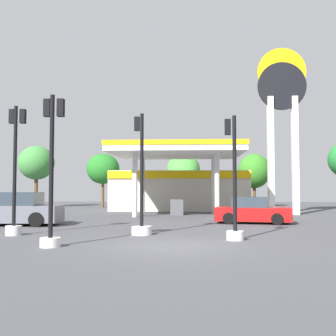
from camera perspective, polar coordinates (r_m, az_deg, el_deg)
The scene contains 13 objects.
ground_plane at distance 13.06m, azimuth 0.34°, elevation -10.95°, with size 90.00×90.00×0.00m, color #47474C.
gas_station at distance 34.22m, azimuth 1.62°, elevation -2.51°, with size 11.49×14.21×4.82m.
station_pole_sign at distance 30.32m, azimuth 15.84°, elevation 7.87°, with size 3.46×0.56×11.98m.
car_0 at distance 21.73m, azimuth -20.87°, elevation -5.59°, with size 4.73×2.33×1.66m.
car_1 at distance 21.89m, azimuth 11.83°, elevation -6.01°, with size 4.13×2.28×1.40m.
traffic_signal_0 at distance 14.60m, azimuth 9.29°, elevation -4.28°, with size 0.63×0.67×4.45m.
traffic_signal_1 at distance 13.27m, azimuth -16.11°, elevation -2.14°, with size 0.65×0.68×4.81m.
traffic_signal_2 at distance 17.03m, azimuth -20.81°, elevation -2.16°, with size 0.65×0.66×5.11m.
traffic_signal_3 at distance 16.11m, azimuth -3.81°, elevation -5.15°, with size 0.81×0.81×4.83m.
tree_0 at distance 43.00m, azimuth -18.09°, elevation 0.67°, with size 3.58×3.58×6.20m.
tree_1 at distance 40.45m, azimuth -9.17°, elevation -0.13°, with size 3.24×3.24×5.33m.
tree_2 at distance 39.92m, azimuth 2.18°, elevation -0.23°, with size 3.27×3.27×5.34m.
tree_3 at distance 42.09m, azimuth 12.07°, elevation -0.44°, with size 3.26×3.26×5.42m.
Camera 1 is at (0.66, -12.91, 1.80)m, focal length 43.15 mm.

